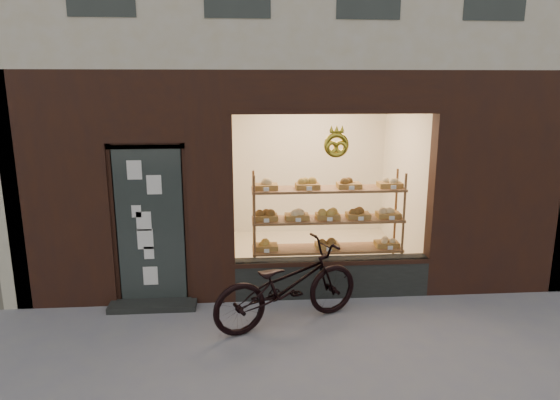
{
  "coord_description": "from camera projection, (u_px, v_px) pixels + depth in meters",
  "views": [
    {
      "loc": [
        -0.78,
        -4.38,
        2.95
      ],
      "look_at": [
        -0.29,
        2.0,
        1.43
      ],
      "focal_mm": 32.0,
      "sensor_mm": 36.0,
      "label": 1
    }
  ],
  "objects": [
    {
      "name": "bicycle",
      "position": [
        287.0,
        285.0,
        6.15
      ],
      "size": [
        2.07,
        1.38,
        1.03
      ],
      "primitive_type": "imported",
      "rotation": [
        0.0,
        0.0,
        1.97
      ],
      "color": "black",
      "rests_on": "ground"
    },
    {
      "name": "ground",
      "position": [
        324.0,
        385.0,
        4.99
      ],
      "size": [
        90.0,
        90.0,
        0.0
      ],
      "primitive_type": "plane",
      "color": "slate"
    },
    {
      "name": "display_shelf",
      "position": [
        327.0,
        228.0,
        7.29
      ],
      "size": [
        2.2,
        0.45,
        1.7
      ],
      "color": "#582D1B",
      "rests_on": "ground"
    }
  ]
}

